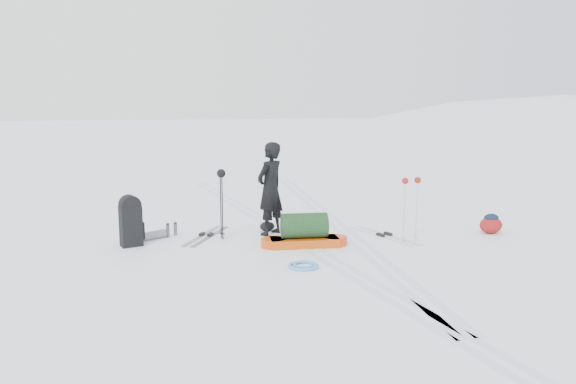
% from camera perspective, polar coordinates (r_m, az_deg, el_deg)
% --- Properties ---
extents(ground, '(200.00, 200.00, 0.00)m').
position_cam_1_polar(ground, '(10.85, 1.06, -5.08)').
color(ground, white).
rests_on(ground, ground).
extents(ski_tracks, '(3.38, 17.97, 0.01)m').
position_cam_1_polar(ski_tracks, '(11.85, 2.57, -3.88)').
color(ski_tracks, silver).
rests_on(ski_tracks, ground).
extents(skier, '(0.82, 0.77, 1.88)m').
position_cam_1_polar(skier, '(11.29, -1.82, 0.33)').
color(skier, black).
rests_on(skier, ground).
extents(pulk_sled, '(1.68, 0.72, 0.62)m').
position_cam_1_polar(pulk_sled, '(10.48, 1.66, -4.23)').
color(pulk_sled, '#C6470B').
rests_on(pulk_sled, ground).
extents(expedition_rucksack, '(0.91, 0.83, 0.96)m').
position_cam_1_polar(expedition_rucksack, '(10.88, -15.41, -2.96)').
color(expedition_rucksack, black).
rests_on(expedition_rucksack, ground).
extents(ski_poles_black, '(0.17, 0.21, 1.38)m').
position_cam_1_polar(ski_poles_black, '(10.96, -6.80, 1.03)').
color(ski_poles_black, black).
rests_on(ski_poles_black, ground).
extents(ski_poles_silver, '(0.40, 0.14, 1.25)m').
position_cam_1_polar(ski_poles_silver, '(10.92, 12.41, 0.41)').
color(ski_poles_silver, silver).
rests_on(ski_poles_silver, ground).
extents(touring_skis_grey, '(1.17, 1.70, 0.07)m').
position_cam_1_polar(touring_skis_grey, '(11.41, -8.31, -4.40)').
color(touring_skis_grey, gray).
rests_on(touring_skis_grey, ground).
extents(touring_skis_white, '(0.71, 1.95, 0.07)m').
position_cam_1_polar(touring_skis_white, '(11.45, 9.76, -4.39)').
color(touring_skis_white, silver).
rests_on(touring_skis_white, ground).
extents(rope_coil, '(0.67, 0.67, 0.06)m').
position_cam_1_polar(rope_coil, '(9.18, 1.61, -7.46)').
color(rope_coil, '#5898D8').
rests_on(rope_coil, ground).
extents(small_daypack, '(0.50, 0.39, 0.41)m').
position_cam_1_polar(small_daypack, '(12.23, 19.92, -3.07)').
color(small_daypack, maroon).
rests_on(small_daypack, ground).
extents(thermos_pair, '(0.24, 0.22, 0.28)m').
position_cam_1_polar(thermos_pair, '(11.52, -11.75, -3.77)').
color(thermos_pair, '#505357').
rests_on(thermos_pair, ground).
extents(stuff_sack, '(0.37, 0.32, 0.20)m').
position_cam_1_polar(stuff_sack, '(11.76, -2.13, -3.50)').
color(stuff_sack, black).
rests_on(stuff_sack, ground).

